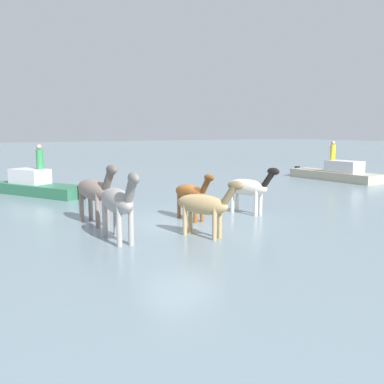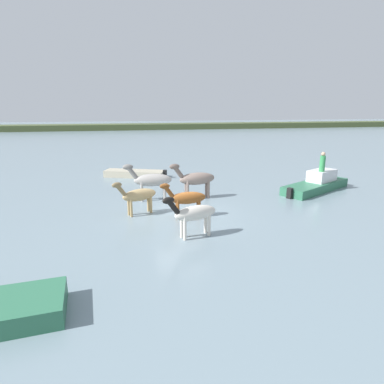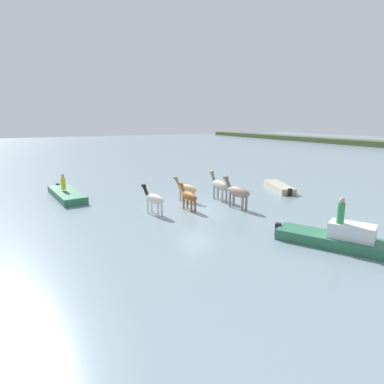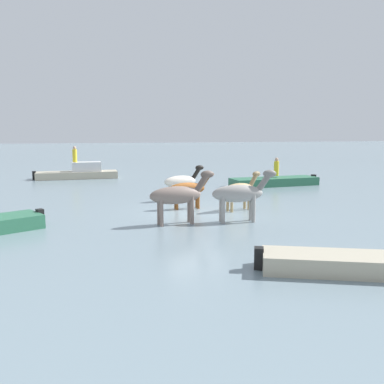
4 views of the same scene
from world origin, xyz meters
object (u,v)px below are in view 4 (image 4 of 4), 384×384
object	(u,v)px
person_spotter_bow	(75,155)
horse_gray_outer	(182,181)
horse_dark_mare	(189,189)
boat_tender_starboard	(348,267)
boat_dinghy_port	(79,174)
person_boatman_standing	(276,167)
horse_mid_herd	(240,190)
horse_lead	(240,194)
horse_dun_straggler	(178,195)
boat_motor_center	(274,183)

from	to	relation	value
person_spotter_bow	horse_gray_outer	bearing A→B (deg)	117.09
horse_dark_mare	boat_tender_starboard	world-z (taller)	horse_dark_mare
horse_dark_mare	person_spotter_bow	xyz separation A→B (m)	(5.66, -13.72, 0.85)
boat_dinghy_port	person_boatman_standing	xyz separation A→B (m)	(-12.81, 6.92, 0.84)
horse_dark_mare	horse_gray_outer	distance (m)	2.37
horse_mid_herd	horse_gray_outer	xyz separation A→B (m)	(2.03, -3.24, 0.04)
horse_dark_mare	person_boatman_standing	bearing A→B (deg)	39.82
horse_lead	horse_dun_straggler	size ratio (longest dim) A/B	1.00
boat_motor_center	person_boatman_standing	size ratio (longest dim) A/B	5.14
boat_motor_center	horse_mid_herd	bearing A→B (deg)	50.06
horse_lead	boat_motor_center	size ratio (longest dim) A/B	0.43
boat_motor_center	horse_dark_mare	bearing A→B (deg)	36.58
horse_lead	horse_dun_straggler	xyz separation A→B (m)	(2.45, -0.14, -0.00)
horse_gray_outer	boat_motor_center	distance (m)	8.35
person_spotter_bow	boat_dinghy_port	bearing A→B (deg)	-162.19
horse_dun_straggler	boat_motor_center	xyz separation A→B (m)	(-8.31, -9.77, -0.94)
horse_lead	person_boatman_standing	xyz separation A→B (m)	(-6.03, -10.07, 0.05)
horse_dark_mare	horse_dun_straggler	world-z (taller)	horse_dun_straggler
horse_gray_outer	person_boatman_standing	size ratio (longest dim) A/B	1.93
horse_dark_mare	horse_gray_outer	xyz separation A→B (m)	(-0.15, -2.36, 0.05)
horse_mid_herd	person_spotter_bow	distance (m)	16.59
horse_mid_herd	horse_dark_mare	distance (m)	2.35
boat_dinghy_port	person_spotter_bow	distance (m)	1.47
horse_mid_herd	horse_dun_straggler	bearing A→B (deg)	-169.69
boat_motor_center	person_boatman_standing	xyz separation A→B (m)	(-0.17, -0.15, 0.99)
horse_mid_herd	person_spotter_bow	bearing A→B (deg)	94.98
horse_lead	horse_dun_straggler	world-z (taller)	horse_lead
horse_gray_outer	person_spotter_bow	distance (m)	12.78
horse_gray_outer	horse_dun_straggler	bearing A→B (deg)	-118.14
horse_dark_mare	boat_motor_center	distance (m)	9.90
horse_dark_mare	boat_dinghy_port	size ratio (longest dim) A/B	0.36
horse_lead	person_boatman_standing	bearing A→B (deg)	61.09
horse_mid_herd	boat_dinghy_port	bearing A→B (deg)	94.08
horse_mid_herd	horse_dark_mare	size ratio (longest dim) A/B	0.99
horse_gray_outer	person_boatman_standing	xyz separation A→B (m)	(-7.25, -4.51, 0.19)
boat_motor_center	boat_tender_starboard	size ratio (longest dim) A/B	1.34
horse_mid_herd	boat_dinghy_port	size ratio (longest dim) A/B	0.35
horse_gray_outer	boat_dinghy_port	bearing A→B (deg)	100.63
boat_motor_center	boat_dinghy_port	bearing A→B (deg)	-35.60
horse_mid_herd	horse_dun_straggler	xyz separation A→B (m)	(3.26, 2.17, 0.18)
horse_dark_mare	horse_dun_straggler	size ratio (longest dim) A/B	0.82
person_boatman_standing	horse_lead	bearing A→B (deg)	59.08
horse_dun_straggler	boat_dinghy_port	distance (m)	17.41
boat_dinghy_port	boat_tender_starboard	size ratio (longest dim) A/B	1.34
horse_mid_herd	horse_dun_straggler	world-z (taller)	horse_dun_straggler
horse_dun_straggler	boat_dinghy_port	world-z (taller)	horse_dun_straggler
person_spotter_bow	horse_lead	bearing A→B (deg)	112.57
horse_mid_herd	boat_tender_starboard	bearing A→B (deg)	-113.91
boat_tender_starboard	person_boatman_standing	world-z (taller)	person_boatman_standing
boat_motor_center	boat_dinghy_port	xyz separation A→B (m)	(12.64, -7.07, 0.14)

